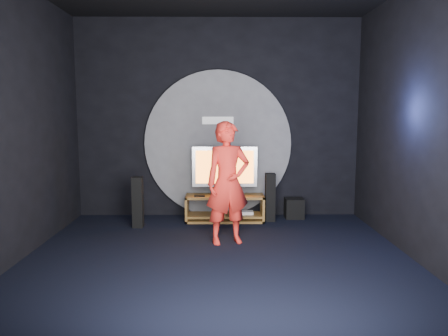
# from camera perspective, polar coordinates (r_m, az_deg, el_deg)

# --- Properties ---
(floor) EXTENTS (5.00, 5.00, 0.00)m
(floor) POSITION_cam_1_polar(r_m,az_deg,el_deg) (5.63, -0.84, -12.05)
(floor) COLOR black
(floor) RESTS_ON ground
(back_wall) EXTENTS (5.00, 0.04, 3.50)m
(back_wall) POSITION_cam_1_polar(r_m,az_deg,el_deg) (7.81, -0.81, 6.46)
(back_wall) COLOR black
(back_wall) RESTS_ON ground
(front_wall) EXTENTS (5.00, 0.04, 3.50)m
(front_wall) POSITION_cam_1_polar(r_m,az_deg,el_deg) (2.81, -1.07, 4.91)
(front_wall) COLOR black
(front_wall) RESTS_ON ground
(left_wall) EXTENTS (0.04, 5.00, 3.50)m
(left_wall) POSITION_cam_1_polar(r_m,az_deg,el_deg) (5.88, -26.16, 5.43)
(left_wall) COLOR black
(left_wall) RESTS_ON ground
(right_wall) EXTENTS (0.04, 5.00, 3.50)m
(right_wall) POSITION_cam_1_polar(r_m,az_deg,el_deg) (5.86, 24.50, 5.52)
(right_wall) COLOR black
(right_wall) RESTS_ON ground
(wall_disc_panel) EXTENTS (2.60, 0.11, 2.60)m
(wall_disc_panel) POSITION_cam_1_polar(r_m,az_deg,el_deg) (7.77, -0.80, 3.15)
(wall_disc_panel) COLOR #515156
(wall_disc_panel) RESTS_ON ground
(media_console) EXTENTS (1.34, 0.45, 0.45)m
(media_console) POSITION_cam_1_polar(r_m,az_deg,el_deg) (7.55, 0.15, -5.47)
(media_console) COLOR olive
(media_console) RESTS_ON ground
(tv) EXTENTS (1.11, 0.22, 0.83)m
(tv) POSITION_cam_1_polar(r_m,az_deg,el_deg) (7.49, 0.09, -0.07)
(tv) COLOR silver
(tv) RESTS_ON media_console
(center_speaker) EXTENTS (0.40, 0.15, 0.15)m
(center_speaker) POSITION_cam_1_polar(r_m,az_deg,el_deg) (7.37, 0.11, -3.17)
(center_speaker) COLOR black
(center_speaker) RESTS_ON media_console
(remote) EXTENTS (0.18, 0.05, 0.02)m
(remote) POSITION_cam_1_polar(r_m,az_deg,el_deg) (7.38, -3.21, -3.67)
(remote) COLOR black
(remote) RESTS_ON media_console
(tower_speaker_left) EXTENTS (0.17, 0.18, 0.83)m
(tower_speaker_left) POSITION_cam_1_polar(r_m,az_deg,el_deg) (7.24, -11.19, -4.41)
(tower_speaker_left) COLOR black
(tower_speaker_left) RESTS_ON ground
(tower_speaker_right) EXTENTS (0.17, 0.18, 0.83)m
(tower_speaker_right) POSITION_cam_1_polar(r_m,az_deg,el_deg) (7.55, 6.04, -3.82)
(tower_speaker_right) COLOR black
(tower_speaker_right) RESTS_ON ground
(subwoofer) EXTENTS (0.32, 0.32, 0.35)m
(subwoofer) POSITION_cam_1_polar(r_m,az_deg,el_deg) (7.86, 9.15, -5.20)
(subwoofer) COLOR black
(subwoofer) RESTS_ON ground
(player) EXTENTS (0.73, 0.58, 1.74)m
(player) POSITION_cam_1_polar(r_m,az_deg,el_deg) (6.18, 0.51, -1.96)
(player) COLOR red
(player) RESTS_ON ground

